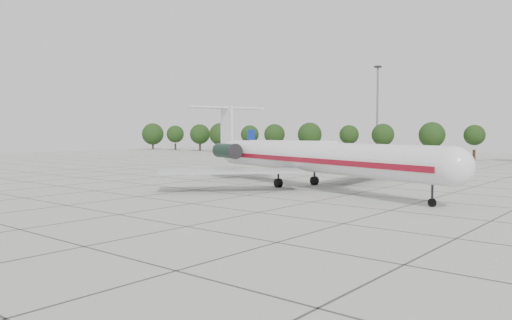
# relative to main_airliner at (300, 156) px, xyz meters

# --- Properties ---
(ground) EXTENTS (260.00, 260.00, 0.00)m
(ground) POSITION_rel_main_airliner_xyz_m (0.58, -10.59, -3.76)
(ground) COLOR #A4A49D
(ground) RESTS_ON ground
(apron_joints) EXTENTS (170.00, 170.00, 0.02)m
(apron_joints) POSITION_rel_main_airliner_xyz_m (0.58, 4.41, -3.75)
(apron_joints) COLOR #383838
(apron_joints) RESTS_ON ground
(main_airliner) EXTENTS (44.36, 33.84, 10.65)m
(main_airliner) POSITION_rel_main_airliner_xyz_m (0.00, 0.00, 0.00)
(main_airliner) COLOR silver
(main_airliner) RESTS_ON ground
(bg_airliner_b) EXTENTS (28.24, 27.20, 7.40)m
(bg_airliner_b) POSITION_rel_main_airliner_xyz_m (-42.75, 57.16, -0.85)
(bg_airliner_b) COLOR silver
(bg_airliner_b) RESTS_ON ground
(tree_line) EXTENTS (249.86, 8.44, 10.22)m
(tree_line) POSITION_rel_main_airliner_xyz_m (-11.11, 74.41, 2.22)
(tree_line) COLOR #332114
(tree_line) RESTS_ON ground
(floodlight_mast) EXTENTS (1.60, 1.60, 25.45)m
(floodlight_mast) POSITION_rel_main_airliner_xyz_m (-29.42, 81.41, 10.52)
(floodlight_mast) COLOR slate
(floodlight_mast) RESTS_ON ground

